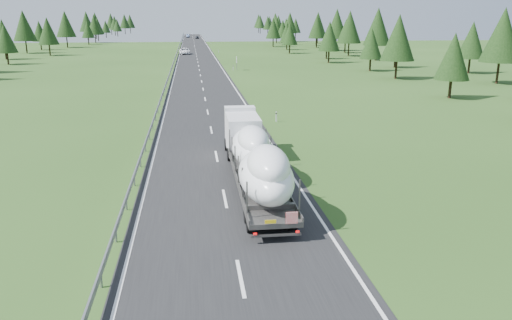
{
  "coord_description": "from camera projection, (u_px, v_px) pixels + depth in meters",
  "views": [
    {
      "loc": [
        -1.65,
        -17.46,
        9.86
      ],
      "look_at": [
        1.95,
        10.32,
        1.84
      ],
      "focal_mm": 35.0,
      "sensor_mm": 36.0,
      "label": 1
    }
  ],
  "objects": [
    {
      "name": "tree_line_left",
      "position": [
        63.0,
        26.0,
        165.39
      ],
      "size": [
        15.22,
        357.15,
        12.64
      ],
      "color": "black",
      "rests_on": "ground"
    },
    {
      "name": "distant_car_blue",
      "position": [
        188.0,
        36.0,
        255.1
      ],
      "size": [
        1.77,
        4.81,
        1.57
      ],
      "primitive_type": "imported",
      "rotation": [
        0.0,
        0.0,
        -0.02
      ],
      "color": "navy",
      "rests_on": "ground"
    },
    {
      "name": "ground",
      "position": [
        241.0,
        278.0,
        19.56
      ],
      "size": [
        400.0,
        400.0,
        0.0
      ],
      "primitive_type": "plane",
      "color": "#254517",
      "rests_on": "ground"
    },
    {
      "name": "distant_van",
      "position": [
        185.0,
        51.0,
        138.62
      ],
      "size": [
        2.93,
        6.23,
        1.72
      ],
      "primitive_type": "imported",
      "rotation": [
        0.0,
        0.0,
        0.01
      ],
      "color": "white",
      "rests_on": "ground"
    },
    {
      "name": "boat_truck",
      "position": [
        255.0,
        154.0,
        29.65
      ],
      "size": [
        2.74,
        17.8,
        3.86
      ],
      "color": "silver",
      "rests_on": "ground"
    },
    {
      "name": "guardrail",
      "position": [
        174.0,
        60.0,
        114.03
      ],
      "size": [
        0.1,
        400.0,
        0.76
      ],
      "color": "slate",
      "rests_on": "ground"
    },
    {
      "name": "tree_line_right",
      "position": [
        332.0,
        27.0,
        149.43
      ],
      "size": [
        27.69,
        357.65,
        12.5
      ],
      "color": "black",
      "rests_on": "ground"
    },
    {
      "name": "road_surface",
      "position": [
        198.0,
        62.0,
        114.9
      ],
      "size": [
        10.0,
        400.0,
        0.02
      ],
      "primitive_type": "cube",
      "color": "black",
      "rests_on": "ground"
    },
    {
      "name": "distant_car_dark",
      "position": [
        197.0,
        37.0,
        240.08
      ],
      "size": [
        1.76,
        3.91,
        1.3
      ],
      "primitive_type": "imported",
      "rotation": [
        0.0,
        0.0,
        -0.06
      ],
      "color": "black",
      "rests_on": "ground"
    },
    {
      "name": "highway_sign",
      "position": [
        237.0,
        61.0,
        96.23
      ],
      "size": [
        0.08,
        0.9,
        2.6
      ],
      "color": "slate",
      "rests_on": "ground"
    },
    {
      "name": "marker_posts",
      "position": [
        214.0,
        46.0,
        168.0
      ],
      "size": [
        0.13,
        350.08,
        1.0
      ],
      "color": "silver",
      "rests_on": "ground"
    }
  ]
}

